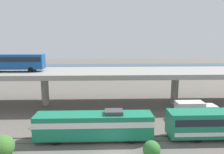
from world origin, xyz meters
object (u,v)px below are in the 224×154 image
object	(u,v)px
train_locomotive	(88,125)
parked_car_6	(110,70)
parked_car_5	(85,71)
parked_car_1	(45,70)
parked_car_0	(160,69)
parked_car_3	(135,70)
parked_car_7	(64,69)
parked_car_4	(114,69)
service_truck_west	(195,110)
parked_car_2	(57,70)
transit_bus_on_overpass	(13,61)

from	to	relation	value
train_locomotive	parked_car_6	size ratio (longest dim) A/B	3.87
parked_car_5	parked_car_6	bearing A→B (deg)	16.42
parked_car_5	parked_car_1	bearing A→B (deg)	165.64
parked_car_0	parked_car_3	distance (m)	10.60
train_locomotive	parked_car_7	size ratio (longest dim) A/B	4.03
train_locomotive	parked_car_4	xyz separation A→B (m)	(5.90, 53.36, 0.13)
parked_car_5	train_locomotive	bearing A→B (deg)	-84.08
service_truck_west	parked_car_2	size ratio (longest dim) A/B	1.66
service_truck_west	parked_car_4	xyz separation A→B (m)	(-11.71, 46.22, 0.69)
parked_car_5	parked_car_6	size ratio (longest dim) A/B	0.95
train_locomotive	parked_car_6	xyz separation A→B (m)	(4.16, 51.23, 0.14)
parked_car_0	parked_car_3	world-z (taller)	same
transit_bus_on_overpass	parked_car_7	bearing A→B (deg)	-94.03
parked_car_2	parked_car_3	world-z (taller)	same
parked_car_1	parked_car_7	xyz separation A→B (m)	(7.23, 0.67, -0.00)
transit_bus_on_overpass	service_truck_west	xyz separation A→B (m)	(33.55, -8.40, -7.60)
parked_car_6	parked_car_7	bearing A→B (deg)	173.70
parked_car_0	parked_car_2	bearing A→B (deg)	3.23
train_locomotive	parked_car_4	distance (m)	53.68
parked_car_0	parked_car_4	world-z (taller)	same
parked_car_2	parked_car_4	xyz separation A→B (m)	(21.42, 2.56, 0.00)
parked_car_2	train_locomotive	bearing A→B (deg)	106.99
service_truck_west	parked_car_7	xyz separation A→B (m)	(-30.90, 46.02, 0.69)
service_truck_west	parked_car_0	world-z (taller)	parked_car_0
train_locomotive	parked_car_5	bearing A→B (deg)	-84.08
parked_car_4	parked_car_2	bearing A→B (deg)	-173.18
parked_car_3	parked_car_4	size ratio (longest dim) A/B	0.98
transit_bus_on_overpass	parked_car_6	xyz separation A→B (m)	(20.10, 35.70, -6.91)
parked_car_7	parked_car_4	bearing A→B (deg)	0.59
transit_bus_on_overpass	parked_car_5	bearing A→B (deg)	-108.30
parked_car_2	parked_car_5	xyz separation A→B (m)	(10.49, -2.27, 0.00)
parked_car_4	service_truck_west	bearing A→B (deg)	-75.79
parked_car_1	service_truck_west	bearing A→B (deg)	130.05
parked_car_3	parked_car_4	bearing A→B (deg)	158.21
train_locomotive	parked_car_5	world-z (taller)	train_locomotive
parked_car_5	parked_car_7	size ratio (longest dim) A/B	0.99
parked_car_4	parked_car_5	size ratio (longest dim) A/B	1.09
parked_car_2	parked_car_7	xyz separation A→B (m)	(2.23, 2.36, -0.00)
parked_car_0	parked_car_5	distance (m)	29.05
parked_car_4	parked_car_7	distance (m)	19.19
parked_car_4	transit_bus_on_overpass	bearing A→B (deg)	-120.00
transit_bus_on_overpass	parked_car_0	distance (m)	54.96
transit_bus_on_overpass	parked_car_6	size ratio (longest dim) A/B	2.78
parked_car_1	parked_car_4	world-z (taller)	same
train_locomotive	parked_car_3	xyz separation A→B (m)	(13.41, 50.36, 0.14)
parked_car_5	parked_car_6	distance (m)	9.59
parked_car_1	parked_car_7	distance (m)	7.26
parked_car_5	parked_car_7	distance (m)	9.47
parked_car_1	parked_car_6	xyz separation A→B (m)	(24.68, -1.25, 0.00)
train_locomotive	transit_bus_on_overpass	xyz separation A→B (m)	(-15.94, 15.53, 7.04)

